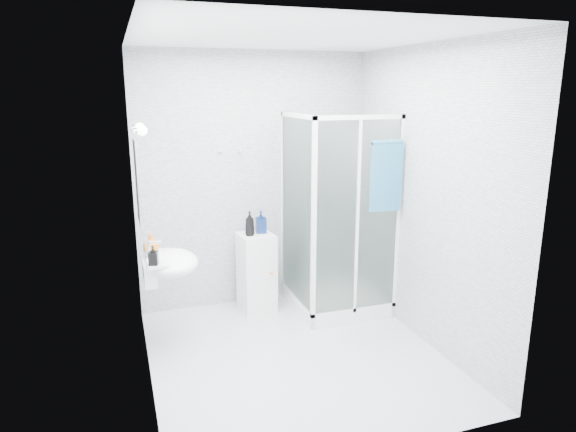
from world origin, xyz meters
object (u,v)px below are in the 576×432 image
object	(u,v)px
storage_cabinet	(257,272)
shampoo_bottle_b	(261,222)
shower_enclosure	(333,269)
hand_towel	(386,174)
shampoo_bottle_a	(250,224)
wall_basin	(168,264)
soap_dispenser_orange	(151,244)
soap_dispenser_black	(153,255)

from	to	relation	value
storage_cabinet	shampoo_bottle_b	xyz separation A→B (m)	(0.06, 0.04, 0.52)
shower_enclosure	hand_towel	xyz separation A→B (m)	(0.34, -0.40, 1.02)
shampoo_bottle_a	shampoo_bottle_b	bearing A→B (deg)	26.50
wall_basin	shampoo_bottle_a	bearing A→B (deg)	33.35
shower_enclosure	wall_basin	world-z (taller)	shower_enclosure
shower_enclosure	soap_dispenser_orange	world-z (taller)	shower_enclosure
shower_enclosure	shampoo_bottle_b	distance (m)	0.87
wall_basin	shampoo_bottle_b	xyz separation A→B (m)	(1.00, 0.63, 0.12)
shower_enclosure	shampoo_bottle_b	size ratio (longest dim) A/B	8.80
storage_cabinet	soap_dispenser_orange	size ratio (longest dim) A/B	4.66
hand_towel	shampoo_bottle_a	xyz separation A→B (m)	(-1.13, 0.65, -0.53)
shampoo_bottle_b	shampoo_bottle_a	bearing A→B (deg)	-153.50
shower_enclosure	wall_basin	size ratio (longest dim) A/B	3.57
hand_towel	soap_dispenser_black	world-z (taller)	hand_towel
shower_enclosure	soap_dispenser_black	bearing A→B (deg)	-164.12
storage_cabinet	soap_dispenser_black	size ratio (longest dim) A/B	5.09
storage_cabinet	hand_towel	xyz separation A→B (m)	(1.06, -0.68, 1.06)
wall_basin	shampoo_bottle_a	distance (m)	1.04
shower_enclosure	shampoo_bottle_a	size ratio (longest dim) A/B	8.15
wall_basin	storage_cabinet	xyz separation A→B (m)	(0.93, 0.59, -0.39)
shower_enclosure	soap_dispenser_black	size ratio (longest dim) A/B	12.60
wall_basin	storage_cabinet	distance (m)	1.17
shower_enclosure	shampoo_bottle_b	xyz separation A→B (m)	(-0.66, 0.32, 0.47)
soap_dispenser_orange	shampoo_bottle_a	bearing A→B (deg)	24.62
storage_cabinet	soap_dispenser_orange	distance (m)	1.28
shower_enclosure	storage_cabinet	bearing A→B (deg)	159.14
shampoo_bottle_a	wall_basin	bearing A→B (deg)	-146.65
soap_dispenser_black	shampoo_bottle_b	bearing A→B (deg)	36.35
wall_basin	soap_dispenser_black	size ratio (longest dim) A/B	3.53
shampoo_bottle_b	soap_dispenser_orange	bearing A→B (deg)	-155.15
soap_dispenser_orange	soap_dispenser_black	xyz separation A→B (m)	(-0.00, -0.31, -0.01)
storage_cabinet	shampoo_bottle_a	xyz separation A→B (m)	(-0.07, -0.02, 0.53)
wall_basin	storage_cabinet	size ratio (longest dim) A/B	0.69
shower_enclosure	wall_basin	xyz separation A→B (m)	(-1.66, -0.32, 0.35)
shampoo_bottle_b	soap_dispenser_orange	xyz separation A→B (m)	(-1.12, -0.52, 0.03)
shampoo_bottle_b	soap_dispenser_black	xyz separation A→B (m)	(-1.12, -0.82, 0.02)
shampoo_bottle_a	shower_enclosure	bearing A→B (deg)	-17.54
shampoo_bottle_a	shampoo_bottle_b	xyz separation A→B (m)	(0.13, 0.07, -0.01)
wall_basin	soap_dispenser_black	xyz separation A→B (m)	(-0.12, -0.19, 0.15)
hand_towel	wall_basin	bearing A→B (deg)	177.56
wall_basin	soap_dispenser_orange	bearing A→B (deg)	136.17
soap_dispenser_black	storage_cabinet	bearing A→B (deg)	36.53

